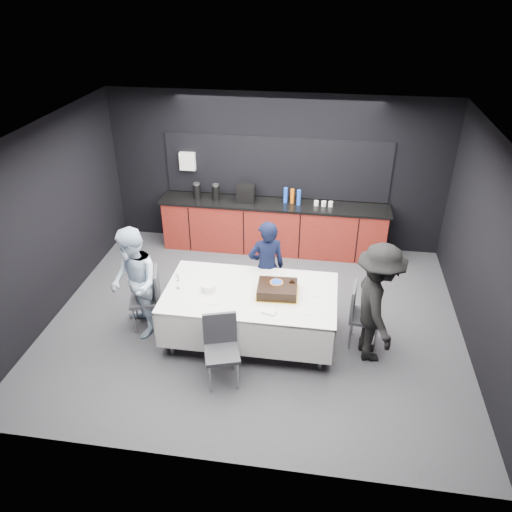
{
  "coord_description": "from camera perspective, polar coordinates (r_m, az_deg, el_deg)",
  "views": [
    {
      "loc": [
        0.92,
        -5.9,
        4.57
      ],
      "look_at": [
        0.0,
        0.1,
        1.05
      ],
      "focal_mm": 35.0,
      "sensor_mm": 36.0,
      "label": 1
    }
  ],
  "objects": [
    {
      "name": "loose_plate_right_a",
      "position": [
        6.75,
        6.79,
        -4.25
      ],
      "size": [
        0.18,
        0.18,
        0.01
      ],
      "primitive_type": "cylinder",
      "color": "white",
      "rests_on": "party_table"
    },
    {
      "name": "loose_plate_far",
      "position": [
        7.14,
        0.98,
        -1.91
      ],
      "size": [
        0.2,
        0.2,
        0.01
      ],
      "primitive_type": "cylinder",
      "color": "white",
      "rests_on": "party_table"
    },
    {
      "name": "person_center",
      "position": [
        7.31,
        1.21,
        -1.37
      ],
      "size": [
        0.64,
        0.53,
        1.51
      ],
      "primitive_type": "imported",
      "rotation": [
        0.0,
        0.0,
        3.5
      ],
      "color": "black",
      "rests_on": "ground"
    },
    {
      "name": "room_shell",
      "position": [
        6.56,
        -0.13,
        5.69
      ],
      "size": [
        6.04,
        5.04,
        2.82
      ],
      "color": "white",
      "rests_on": "ground"
    },
    {
      "name": "person_right",
      "position": [
        6.59,
        13.65,
        -5.32
      ],
      "size": [
        0.81,
        1.18,
        1.68
      ],
      "primitive_type": "imported",
      "rotation": [
        0.0,
        0.0,
        1.75
      ],
      "color": "black",
      "rests_on": "ground"
    },
    {
      "name": "cake_assembly",
      "position": [
        6.67,
        2.46,
        -3.82
      ],
      "size": [
        0.59,
        0.49,
        0.18
      ],
      "color": "#EDBB45",
      "rests_on": "party_table"
    },
    {
      "name": "kitchenette",
      "position": [
        9.11,
        1.92,
        3.85
      ],
      "size": [
        4.1,
        0.64,
        2.05
      ],
      "color": "maroon",
      "rests_on": "ground"
    },
    {
      "name": "chair_left",
      "position": [
        7.28,
        -11.99,
        -4.29
      ],
      "size": [
        0.52,
        0.52,
        0.92
      ],
      "color": "#333338",
      "rests_on": "ground"
    },
    {
      "name": "person_left",
      "position": [
        7.05,
        -13.75,
        -3.05
      ],
      "size": [
        0.95,
        1.0,
        1.63
      ],
      "primitive_type": "imported",
      "rotation": [
        0.0,
        0.0,
        -0.97
      ],
      "color": "silver",
      "rests_on": "ground"
    },
    {
      "name": "fork_pile",
      "position": [
        6.35,
        1.48,
        -6.4
      ],
      "size": [
        0.2,
        0.16,
        0.03
      ],
      "primitive_type": "cube",
      "rotation": [
        0.0,
        0.0,
        -0.29
      ],
      "color": "white",
      "rests_on": "party_table"
    },
    {
      "name": "loose_plate_right_b",
      "position": [
        6.42,
        5.58,
        -6.21
      ],
      "size": [
        0.2,
        0.2,
        0.01
      ],
      "primitive_type": "cylinder",
      "color": "white",
      "rests_on": "party_table"
    },
    {
      "name": "champagne_flute",
      "position": [
        6.81,
        -9.02,
        -2.54
      ],
      "size": [
        0.06,
        0.06,
        0.22
      ],
      "color": "white",
      "rests_on": "party_table"
    },
    {
      "name": "loose_plate_near",
      "position": [
        6.58,
        -5.0,
        -5.13
      ],
      "size": [
        0.21,
        0.21,
        0.01
      ],
      "primitive_type": "cylinder",
      "color": "white",
      "rests_on": "party_table"
    },
    {
      "name": "party_table",
      "position": [
        6.82,
        -0.64,
        -5.06
      ],
      "size": [
        2.32,
        1.32,
        0.78
      ],
      "color": "#99999E",
      "rests_on": "ground"
    },
    {
      "name": "plate_stack",
      "position": [
        6.77,
        -5.46,
        -3.57
      ],
      "size": [
        0.2,
        0.2,
        0.1
      ],
      "primitive_type": "cylinder",
      "color": "white",
      "rests_on": "party_table"
    },
    {
      "name": "ground",
      "position": [
        7.52,
        -0.12,
        -7.32
      ],
      "size": [
        6.0,
        6.0,
        0.0
      ],
      "primitive_type": "plane",
      "color": "#3E3E43",
      "rests_on": "ground"
    },
    {
      "name": "chair_near",
      "position": [
        6.27,
        -4.01,
        -10.0
      ],
      "size": [
        0.53,
        0.53,
        0.92
      ],
      "color": "#333338",
      "rests_on": "ground"
    },
    {
      "name": "chair_right",
      "position": [
        6.94,
        11.84,
        -6.17
      ],
      "size": [
        0.47,
        0.47,
        0.92
      ],
      "color": "#333338",
      "rests_on": "ground"
    }
  ]
}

